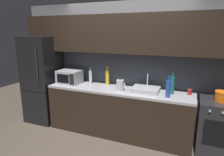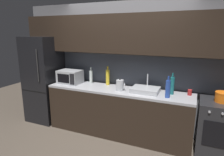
# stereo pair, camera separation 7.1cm
# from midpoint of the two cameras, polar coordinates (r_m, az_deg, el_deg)

# --- Properties ---
(back_wall) EXTENTS (4.47, 0.44, 2.50)m
(back_wall) POSITION_cam_midpoint_polar(r_m,az_deg,el_deg) (3.82, 2.74, 7.33)
(back_wall) COLOR slate
(back_wall) RESTS_ON ground
(counter_run) EXTENTS (2.73, 0.60, 0.90)m
(counter_run) POSITION_cam_midpoint_polar(r_m,az_deg,el_deg) (3.83, 1.02, -9.70)
(counter_run) COLOR black
(counter_run) RESTS_ON ground
(refrigerator) EXTENTS (0.68, 0.69, 1.84)m
(refrigerator) POSITION_cam_midpoint_polar(r_m,az_deg,el_deg) (4.58, -19.69, -0.42)
(refrigerator) COLOR black
(refrigerator) RESTS_ON ground
(oven_range) EXTENTS (0.60, 0.62, 0.90)m
(oven_range) POSITION_cam_midpoint_polar(r_m,az_deg,el_deg) (3.63, 27.63, -12.65)
(oven_range) COLOR #232326
(oven_range) RESTS_ON ground
(microwave) EXTENTS (0.46, 0.35, 0.27)m
(microwave) POSITION_cam_midpoint_polar(r_m,az_deg,el_deg) (4.15, -12.64, 0.30)
(microwave) COLOR #A8AAAF
(microwave) RESTS_ON counter_run
(sink_basin) EXTENTS (0.48, 0.38, 0.30)m
(sink_basin) POSITION_cam_midpoint_polar(r_m,az_deg,el_deg) (3.54, 9.08, -3.33)
(sink_basin) COLOR #ADAFB5
(sink_basin) RESTS_ON counter_run
(kettle) EXTENTS (0.17, 0.13, 0.22)m
(kettle) POSITION_cam_midpoint_polar(r_m,az_deg,el_deg) (3.56, 1.77, -2.10)
(kettle) COLOR #B7BABF
(kettle) RESTS_ON counter_run
(wine_bottle_teal) EXTENTS (0.07, 0.07, 0.37)m
(wine_bottle_teal) POSITION_cam_midpoint_polar(r_m,az_deg,el_deg) (3.50, 16.39, -1.99)
(wine_bottle_teal) COLOR #19666B
(wine_bottle_teal) RESTS_ON counter_run
(wine_bottle_yellow) EXTENTS (0.08, 0.08, 0.37)m
(wine_bottle_yellow) POSITION_cam_midpoint_polar(r_m,az_deg,el_deg) (3.94, -1.85, 0.27)
(wine_bottle_yellow) COLOR gold
(wine_bottle_yellow) RESTS_ON counter_run
(wine_bottle_clear) EXTENTS (0.06, 0.06, 0.33)m
(wine_bottle_clear) POSITION_cam_midpoint_polar(r_m,az_deg,el_deg) (4.09, -6.71, 0.39)
(wine_bottle_clear) COLOR silver
(wine_bottle_clear) RESTS_ON counter_run
(wine_bottle_blue) EXTENTS (0.08, 0.08, 0.35)m
(wine_bottle_blue) POSITION_cam_midpoint_polar(r_m,az_deg,el_deg) (3.31, 15.32, -2.92)
(wine_bottle_blue) COLOR #234299
(wine_bottle_blue) RESTS_ON counter_run
(mug_red) EXTENTS (0.07, 0.07, 0.09)m
(mug_red) POSITION_cam_midpoint_polar(r_m,az_deg,el_deg) (3.58, 20.96, -3.78)
(mug_red) COLOR #A82323
(mug_red) RESTS_ON counter_run
(cooking_pot) EXTENTS (0.23, 0.23, 0.16)m
(cooking_pot) POSITION_cam_midpoint_polar(r_m,az_deg,el_deg) (3.45, 28.77, -4.68)
(cooking_pot) COLOR orange
(cooking_pot) RESTS_ON oven_range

